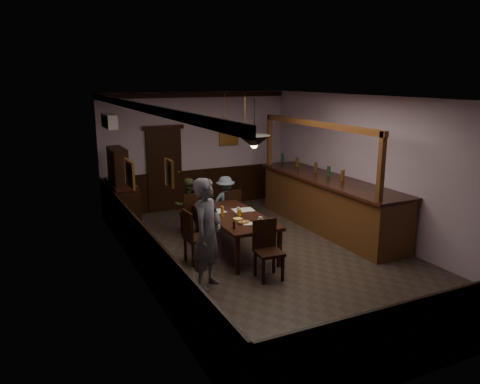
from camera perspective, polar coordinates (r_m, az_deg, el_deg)
room at (r=8.68m, az=4.01°, el=1.42°), size 5.01×8.01×3.01m
dining_table at (r=9.11m, az=-0.59°, el=-3.24°), size 1.04×2.22×0.75m
chair_far_left at (r=10.13m, az=-5.88°, el=-2.46°), size 0.45×0.45×0.97m
chair_far_right at (r=10.46m, az=-1.15°, el=-1.97°), size 0.43×0.43×0.94m
chair_near at (r=8.04m, az=3.32°, el=-6.65°), size 0.47×0.47×1.01m
chair_side at (r=8.65m, az=-5.70°, el=-5.17°), size 0.47×0.47×1.01m
person_standing at (r=7.56m, az=-4.00°, el=-5.09°), size 0.79×0.77×1.83m
person_seated_left at (r=10.37m, az=-6.37°, el=-1.63°), size 0.64×0.52×1.22m
person_seated_right at (r=10.68m, az=-1.79°, el=-1.20°), size 0.83×0.57×1.19m
newspaper_left at (r=9.31m, az=-3.13°, el=-2.44°), size 0.45×0.35×0.01m
newspaper_right at (r=9.44m, az=0.38°, el=-2.20°), size 0.45×0.35×0.01m
napkin at (r=8.88m, az=-0.27°, el=-3.25°), size 0.15×0.15×0.00m
saucer at (r=8.79m, az=2.65°, el=-3.43°), size 0.15×0.15×0.01m
coffee_cup at (r=8.71m, az=2.51°, el=-3.28°), size 0.08×0.08×0.07m
pastry_plate at (r=8.57m, az=0.90°, el=-3.86°), size 0.22×0.22×0.01m
pastry_ring_a at (r=8.54m, az=0.21°, el=-3.71°), size 0.13×0.13×0.04m
pastry_ring_b at (r=8.58m, az=0.72°, el=-3.63°), size 0.13×0.13×0.04m
soda_can at (r=9.03m, az=-0.04°, el=-2.57°), size 0.07×0.07×0.12m
beer_glass at (r=9.01m, az=-2.18°, el=-2.36°), size 0.06×0.06×0.20m
water_glass at (r=9.11m, az=-0.20°, el=-2.33°), size 0.06×0.06×0.15m
pepper_mill at (r=8.27m, az=-0.74°, el=-4.06°), size 0.04×0.04×0.14m
sideboard at (r=10.82m, az=-14.24°, el=-0.59°), size 0.50×1.41×1.86m
bar_counter at (r=10.71m, az=10.77°, el=-1.24°), size 1.02×4.38×2.45m
door_back at (r=12.01m, az=-9.18°, el=2.57°), size 0.90×0.06×2.10m
ac_unit at (r=10.46m, az=-15.66°, el=8.34°), size 0.20×0.85×0.30m
picture_left_small at (r=6.14m, az=-8.60°, el=2.31°), size 0.04×0.28×0.36m
picture_left_large at (r=8.51m, az=-13.30°, el=2.21°), size 0.04×0.62×0.48m
picture_back at (r=12.52m, az=-1.37°, el=6.67°), size 0.55×0.04×0.42m
pendant_iron at (r=8.06m, az=1.72°, el=6.13°), size 0.56×0.56×0.83m
pendant_brass_mid at (r=9.80m, az=0.60°, el=7.61°), size 0.20×0.20×0.81m
pendant_brass_far at (r=11.20m, az=-1.82°, el=8.39°), size 0.20×0.20×0.81m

